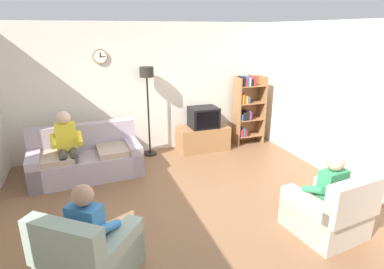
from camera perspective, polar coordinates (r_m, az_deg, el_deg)
ground_plane at (r=4.81m, az=-0.25°, el=-13.45°), size 12.00×12.00×0.00m
back_wall_assembly at (r=6.75m, az=-7.84°, el=8.20°), size 6.20×0.17×2.70m
right_wall at (r=5.82m, az=27.45°, el=4.60°), size 0.12×5.80×2.70m
couch at (r=6.00m, az=-18.68°, el=-4.31°), size 1.95×0.99×0.90m
tv_stand at (r=6.95m, az=2.01°, el=-0.64°), size 1.10×0.56×0.52m
tv at (r=6.78m, az=2.13°, el=3.15°), size 0.60×0.49×0.44m
bookshelf at (r=7.30m, az=9.94°, el=4.78°), size 0.68×0.36×1.58m
floor_lamp at (r=6.41m, az=-8.15°, el=8.54°), size 0.28×0.28×1.85m
armchair_near_window at (r=3.68m, az=-18.07°, el=-20.31°), size 1.17×1.19×0.90m
armchair_near_bookshelf at (r=4.53m, az=23.43°, el=-13.02°), size 0.90×0.97×0.90m
person_on_couch at (r=5.78m, az=-21.78°, el=-1.47°), size 0.53×0.55×1.24m
person_in_left_armchair at (r=3.56m, az=-17.71°, el=-15.54°), size 0.62×0.64×1.12m
person_in_right_armchair at (r=4.43m, az=23.08°, el=-9.05°), size 0.55×0.57×1.12m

